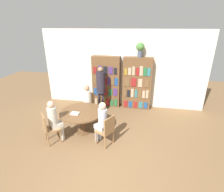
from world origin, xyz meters
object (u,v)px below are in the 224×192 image
bookshelf_left (106,82)px  chair_near_camera (49,127)px  reading_table (82,115)px  librarian_standing (101,84)px  chair_far_side (107,129)px  seated_reader_left (87,101)px  seated_reader_right (102,120)px  bookshelf_right (137,84)px  flower_vase (140,48)px  chair_left_side (89,104)px  seated_reader_back (54,119)px

bookshelf_left → chair_near_camera: bookshelf_left is taller
reading_table → librarian_standing: bearing=82.7°
reading_table → chair_far_side: size_ratio=1.46×
seated_reader_left → seated_reader_right: size_ratio=0.99×
bookshelf_left → librarian_standing: bearing=-100.9°
reading_table → seated_reader_left: seated_reader_left is taller
bookshelf_right → chair_far_side: size_ratio=2.26×
chair_far_side → seated_reader_left: 1.63m
seated_reader_right → chair_far_side: bearing=-90.0°
bookshelf_right → seated_reader_left: (-1.61, -1.28, -0.30)m
flower_vase → reading_table: size_ratio=0.39×
chair_near_camera → chair_left_side: same height
seated_reader_right → chair_near_camera: bearing=130.2°
bookshelf_left → flower_vase: 1.84m
bookshelf_left → seated_reader_right: (0.41, -2.49, -0.29)m
chair_left_side → bookshelf_right: bearing=-152.7°
seated_reader_left → seated_reader_right: 1.45m
seated_reader_left → seated_reader_back: size_ratio=0.99×
librarian_standing → bookshelf_right: bearing=20.9°
bookshelf_right → seated_reader_back: (-2.11, -2.64, -0.30)m
flower_vase → seated_reader_left: flower_vase is taller
chair_near_camera → chair_left_side: 1.77m
bookshelf_right → reading_table: bookshelf_right is taller
bookshelf_left → reading_table: 2.15m
bookshelf_right → seated_reader_right: (-0.81, -2.49, -0.30)m
chair_far_side → librarian_standing: 2.25m
flower_vase → seated_reader_right: size_ratio=0.41×
bookshelf_left → chair_far_side: (0.57, -2.58, -0.51)m
flower_vase → chair_far_side: bearing=-105.1°
bookshelf_left → flower_vase: flower_vase is taller
seated_reader_right → librarian_standing: bearing=43.6°
bookshelf_right → chair_near_camera: size_ratio=2.26×
librarian_standing → bookshelf_left: bearing=79.1°
chair_left_side → flower_vase: bearing=-153.3°
bookshelf_left → seated_reader_back: (-0.90, -2.64, -0.30)m
bookshelf_left → librarian_standing: bookshelf_left is taller
flower_vase → librarian_standing: size_ratio=0.30×
bookshelf_right → seated_reader_left: bookshelf_right is taller
flower_vase → librarian_standing: flower_vase is taller
flower_vase → seated_reader_back: size_ratio=0.41×
chair_far_side → seated_reader_back: 1.48m
bookshelf_left → seated_reader_right: size_ratio=1.61×
bookshelf_right → flower_vase: (0.05, 0.00, 1.33)m
seated_reader_left → bookshelf_left: bearing=-113.9°
seated_reader_right → librarian_standing: size_ratio=0.73×
bookshelf_left → chair_left_side: size_ratio=2.26×
librarian_standing → flower_vase: bearing=20.4°
bookshelf_right → chair_left_side: size_ratio=2.26×
bookshelf_right → chair_far_side: bearing=-104.1°
reading_table → seated_reader_back: bearing=-137.4°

